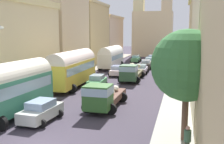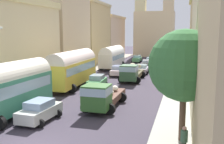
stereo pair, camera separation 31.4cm
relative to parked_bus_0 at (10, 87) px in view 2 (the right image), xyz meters
The scene contains 27 objects.
ground_plane 22.50m from the parked_bus_0, 77.61° to the left, with size 154.00×154.00×0.00m, color #3B3440.
sidewalk_left 22.11m from the parked_bus_0, 96.39° to the left, with size 2.50×70.00×0.14m, color #9D978A.
sidewalk_right 25.06m from the parked_bus_0, 61.12° to the left, with size 2.50×70.00×0.14m, color #9F9F94.
building_left_1 11.83m from the parked_bus_0, 121.15° to the left, with size 4.94×12.38×10.23m.
building_left_2 23.76m from the parked_bus_0, 105.01° to the left, with size 4.73×11.17×12.93m.
building_left_3 35.80m from the parked_bus_0, 99.69° to the left, with size 5.04×12.82×12.38m.
building_left_4 49.70m from the parked_bus_0, 97.31° to the left, with size 5.76×14.70×10.44m.
building_right_1 17.48m from the parked_bus_0, 22.30° to the left, with size 5.12×13.14×13.69m.
building_right_2 24.77m from the parked_bus_0, 49.66° to the left, with size 5.74×10.87×10.84m.
distant_church 54.77m from the parked_bus_0, 84.95° to the left, with size 10.22×7.09×19.71m.
parked_bus_0 is the anchor object (origin of this frame).
parked_bus_1 11.55m from the parked_bus_0, 89.66° to the left, with size 3.48×9.93×4.30m.
parked_bus_2 28.26m from the parked_bus_0, 89.29° to the left, with size 3.28×9.09×3.93m.
cargo_truck_0 7.26m from the parked_bus_0, 30.32° to the left, with size 2.96×6.60×2.38m.
cargo_truck_1 17.95m from the parked_bus_0, 70.21° to the left, with size 2.95×7.41×2.37m.
car_0 24.51m from the parked_bus_0, 74.82° to the left, with size 2.35×3.88×1.43m.
car_1 29.84m from the parked_bus_0, 77.59° to the left, with size 2.38×4.45×1.59m.
car_2 35.23m from the parked_bus_0, 79.52° to the left, with size 2.27×4.13×1.51m.
car_3 40.65m from the parked_bus_0, 80.93° to the left, with size 2.39×4.09×1.50m.
car_4 3.08m from the parked_bus_0, ahead, with size 2.40×3.88×1.57m.
car_5 11.84m from the parked_bus_0, 74.25° to the left, with size 2.28×3.69×1.63m.
car_6 21.17m from the parked_bus_0, 81.27° to the left, with size 2.36×4.05×1.49m.
car_7 38.63m from the parked_bus_0, 85.48° to the left, with size 2.11×3.82×1.52m.
pedestrian_0 13.39m from the parked_bus_0, 15.74° to the right, with size 0.51×0.51×1.80m.
pedestrian_1 17.51m from the parked_bus_0, 44.70° to the left, with size 0.48×0.48×1.85m.
pedestrian_2 18.80m from the parked_bus_0, 46.83° to the left, with size 0.34×0.34×1.78m.
roadside_tree_0 12.97m from the parked_bus_0, ahead, with size 4.14×4.14×6.68m.
Camera 2 is at (7.85, -11.62, 6.50)m, focal length 42.22 mm.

